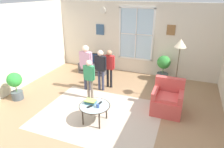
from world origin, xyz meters
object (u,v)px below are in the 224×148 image
(potted_plant_corner, at_px, (15,84))
(floor_lamp, at_px, (180,50))
(remote_near_cup, at_px, (90,107))
(person_red_shirt, at_px, (109,65))
(cup, at_px, (98,106))
(remote_near_books, at_px, (100,103))
(person_black_shirt, at_px, (101,66))
(coffee_table, at_px, (95,106))
(armchair, at_px, (167,100))
(person_pink_shirt, at_px, (86,63))
(person_green_shirt, at_px, (89,75))
(tv_stand, at_px, (93,68))
(potted_plant_by_window, at_px, (163,67))
(book_stack, at_px, (91,102))
(television, at_px, (93,58))

(potted_plant_corner, relative_size, floor_lamp, 0.46)
(remote_near_cup, relative_size, potted_plant_corner, 0.17)
(person_red_shirt, bearing_deg, cup, -75.99)
(remote_near_books, height_order, floor_lamp, floor_lamp)
(person_black_shirt, bearing_deg, coffee_table, -71.16)
(armchair, xyz_separation_m, person_pink_shirt, (-2.54, 0.37, 0.60))
(person_red_shirt, bearing_deg, person_green_shirt, -104.73)
(cup, distance_m, person_black_shirt, 1.82)
(tv_stand, relative_size, cup, 12.29)
(person_pink_shirt, bearing_deg, remote_near_books, -51.73)
(cup, relative_size, person_black_shirt, 0.07)
(person_black_shirt, bearing_deg, potted_plant_by_window, 40.53)
(remote_near_cup, height_order, potted_plant_corner, potted_plant_corner)
(tv_stand, xyz_separation_m, book_stack, (1.30, -2.76, 0.30))
(coffee_table, relative_size, floor_lamp, 0.42)
(coffee_table, bearing_deg, person_green_shirt, 122.30)
(person_green_shirt, xyz_separation_m, floor_lamp, (2.31, 0.84, 0.76))
(potted_plant_corner, bearing_deg, coffee_table, -4.09)
(floor_lamp, bearing_deg, potted_plant_by_window, 111.73)
(book_stack, xyz_separation_m, cup, (0.24, -0.10, -0.00))
(person_red_shirt, relative_size, person_green_shirt, 1.06)
(book_stack, height_order, remote_near_books, book_stack)
(coffee_table, relative_size, person_pink_shirt, 0.51)
(cup, xyz_separation_m, person_pink_shirt, (-1.08, 1.52, 0.42))
(person_green_shirt, bearing_deg, person_black_shirt, 83.59)
(armchair, bearing_deg, television, 150.36)
(person_red_shirt, distance_m, floor_lamp, 2.19)
(television, distance_m, person_red_shirt, 1.39)
(remote_near_cup, distance_m, person_black_shirt, 1.82)
(remote_near_books, relative_size, person_green_shirt, 0.12)
(armchair, relative_size, floor_lamp, 0.48)
(tv_stand, distance_m, book_stack, 3.07)
(television, relative_size, potted_plant_by_window, 0.67)
(coffee_table, distance_m, potted_plant_by_window, 3.31)
(tv_stand, bearing_deg, person_green_shirt, -66.24)
(coffee_table, height_order, floor_lamp, floor_lamp)
(armchair, bearing_deg, person_green_shirt, -176.88)
(armchair, bearing_deg, coffee_table, -144.94)
(tv_stand, relative_size, coffee_table, 1.42)
(potted_plant_by_window, bearing_deg, person_pink_shirt, -142.90)
(remote_near_books, bearing_deg, person_pink_shirt, 128.27)
(tv_stand, relative_size, potted_plant_corner, 1.28)
(cup, distance_m, person_red_shirt, 2.04)
(person_red_shirt, bearing_deg, potted_plant_corner, -142.55)
(coffee_table, xyz_separation_m, floor_lamp, (1.69, 1.82, 1.08))
(television, xyz_separation_m, armchair, (3.00, -1.71, -0.29))
(tv_stand, relative_size, floor_lamp, 0.59)
(potted_plant_corner, distance_m, floor_lamp, 4.72)
(person_black_shirt, bearing_deg, book_stack, -74.85)
(person_green_shirt, bearing_deg, potted_plant_corner, -158.28)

